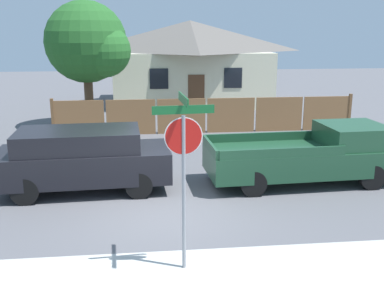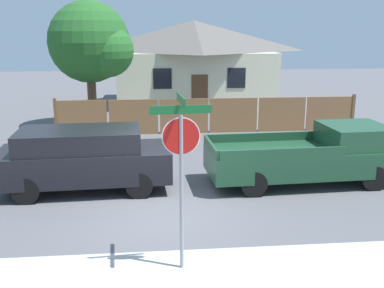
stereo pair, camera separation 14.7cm
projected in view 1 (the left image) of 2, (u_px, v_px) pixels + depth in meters
name	position (u px, v px, depth m)	size (l,w,h in m)	color
ground_plane	(161.00, 213.00, 11.04)	(80.00, 80.00, 0.00)	#56565B
wooden_fence	(206.00, 116.00, 19.43)	(13.08, 0.12, 1.61)	brown
house	(190.00, 61.00, 27.32)	(9.72, 7.00, 4.91)	beige
oak_tree	(90.00, 44.00, 19.78)	(3.78, 3.60, 5.64)	brown
red_suv	(83.00, 158.00, 12.35)	(4.77, 2.14, 1.74)	black
orange_pickup	(311.00, 155.00, 13.08)	(5.64, 2.24, 1.69)	#1E472D
stop_sign	(184.00, 153.00, 7.94)	(1.09, 0.99, 3.28)	gray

